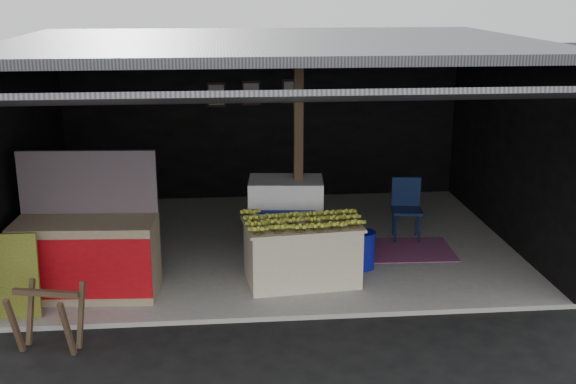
{
  "coord_description": "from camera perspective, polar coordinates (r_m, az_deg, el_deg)",
  "views": [
    {
      "loc": [
        -0.72,
        -7.55,
        3.72
      ],
      "look_at": [
        0.13,
        1.55,
        1.1
      ],
      "focal_mm": 45.0,
      "sensor_mm": 36.0,
      "label": 1
    }
  ],
  "objects": [
    {
      "name": "magenta_rug",
      "position": [
        10.52,
        8.82,
        -4.54
      ],
      "size": [
        1.54,
        1.06,
        0.01
      ],
      "primitive_type": "cube",
      "rotation": [
        0.0,
        0.0,
        -0.04
      ],
      "color": "#7D1B5E",
      "rests_on": "concrete_slab"
    },
    {
      "name": "plastic_chair",
      "position": [
        10.89,
        9.34,
        -0.88
      ],
      "size": [
        0.48,
        0.48,
        0.91
      ],
      "rotation": [
        0.0,
        0.0,
        -0.13
      ],
      "color": "#0B173E",
      "rests_on": "concrete_slab"
    },
    {
      "name": "picture_frames",
      "position": [
        12.58,
        -2.77,
        7.81
      ],
      "size": [
        1.62,
        0.04,
        0.46
      ],
      "color": "black",
      "rests_on": "shophouse"
    },
    {
      "name": "green_signboard",
      "position": [
        8.78,
        -21.19,
        -6.25
      ],
      "size": [
        0.66,
        0.14,
        0.99
      ],
      "primitive_type": "cube",
      "rotation": [
        -0.09,
        0.0,
        0.0
      ],
      "color": "black",
      "rests_on": "concrete_slab"
    },
    {
      "name": "sawhorse",
      "position": [
        8.01,
        -18.46,
        -9.07
      ],
      "size": [
        0.74,
        0.73,
        0.69
      ],
      "rotation": [
        0.0,
        0.0,
        -0.23
      ],
      "color": "#4C3626",
      "rests_on": "ground"
    },
    {
      "name": "water_barrel",
      "position": [
        9.74,
        5.91,
        -4.65
      ],
      "size": [
        0.33,
        0.33,
        0.48
      ],
      "primitive_type": "cylinder",
      "color": "#0D1395",
      "rests_on": "concrete_slab"
    },
    {
      "name": "banana_pile",
      "position": [
        9.05,
        1.12,
        -1.97
      ],
      "size": [
        1.4,
        0.92,
        0.16
      ],
      "primitive_type": null,
      "rotation": [
        0.0,
        0.0,
        0.1
      ],
      "color": "gold",
      "rests_on": "banana_table"
    },
    {
      "name": "concrete_slab",
      "position": [
        10.73,
        -1.15,
        -4.12
      ],
      "size": [
        7.0,
        5.0,
        0.06
      ],
      "primitive_type": "cube",
      "color": "gray",
      "rests_on": "ground"
    },
    {
      "name": "neighbor_stall",
      "position": [
        9.12,
        -15.62,
        -4.75
      ],
      "size": [
        1.73,
        0.87,
        1.74
      ],
      "rotation": [
        0.0,
        0.0,
        -0.07
      ],
      "color": "#998466",
      "rests_on": "concrete_slab"
    },
    {
      "name": "banana_table",
      "position": [
        9.2,
        1.11,
        -4.77
      ],
      "size": [
        1.52,
        1.03,
        0.79
      ],
      "rotation": [
        0.0,
        0.0,
        0.1
      ],
      "color": "silver",
      "rests_on": "concrete_slab"
    },
    {
      "name": "ground",
      "position": [
        8.44,
        0.11,
        -10.14
      ],
      "size": [
        80.0,
        80.0,
        0.0
      ],
      "primitive_type": "plane",
      "color": "black",
      "rests_on": "ground"
    },
    {
      "name": "shophouse",
      "position": [
        10.51,
        -1.33,
        7.13
      ],
      "size": [
        7.4,
        7.29,
        3.02
      ],
      "color": "black",
      "rests_on": "ground"
    },
    {
      "name": "white_crate",
      "position": [
        9.98,
        -0.17,
        -2.09
      ],
      "size": [
        1.07,
        0.77,
        1.12
      ],
      "rotation": [
        0.0,
        0.0,
        -0.09
      ],
      "color": "white",
      "rests_on": "concrete_slab"
    }
  ]
}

